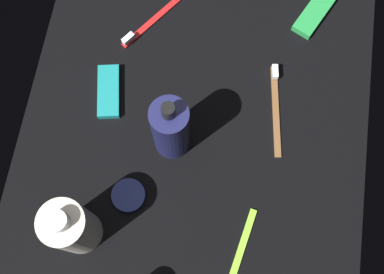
{
  "coord_description": "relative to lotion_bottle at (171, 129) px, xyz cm",
  "views": [
    {
      "loc": [
        -24.67,
        -3.9,
        85.73
      ],
      "look_at": [
        0.0,
        0.0,
        3.0
      ],
      "focal_mm": 45.24,
      "sensor_mm": 36.0,
      "label": 1
    }
  ],
  "objects": [
    {
      "name": "ground_plane",
      "position": [
        0.62,
        -3.55,
        -8.52
      ],
      "size": [
        84.0,
        64.0,
        1.2
      ],
      "primitive_type": "cube",
      "color": "black"
    },
    {
      "name": "lotion_bottle",
      "position": [
        0.0,
        0.0,
        0.0
      ],
      "size": [
        6.5,
        6.5,
        18.27
      ],
      "color": "#1C1E4D",
      "rests_on": "ground_plane"
    },
    {
      "name": "bodywash_bottle",
      "position": [
        -18.71,
        12.9,
        -0.29
      ],
      "size": [
        7.42,
        7.42,
        17.01
      ],
      "color": "silver",
      "rests_on": "ground_plane"
    },
    {
      "name": "toothbrush_red",
      "position": [
        24.05,
        8.14,
        -7.31
      ],
      "size": [
        15.26,
        11.56,
        2.1
      ],
      "color": "red",
      "rests_on": "ground_plane"
    },
    {
      "name": "toothbrush_brown",
      "position": [
        10.06,
        -18.0,
        -7.31
      ],
      "size": [
        17.97,
        3.91,
        2.1
      ],
      "color": "brown",
      "rests_on": "ground_plane"
    },
    {
      "name": "toothbrush_lime",
      "position": [
        -20.04,
        -14.42,
        -7.31
      ],
      "size": [
        17.9,
        4.57,
        2.1
      ],
      "color": "#8CD133",
      "rests_on": "ground_plane"
    },
    {
      "name": "snack_bar_green",
      "position": [
        30.35,
        -23.42,
        -7.17
      ],
      "size": [
        11.1,
        8.19,
        1.5
      ],
      "primitive_type": "cube",
      "rotation": [
        0.0,
        0.0,
        -0.46
      ],
      "color": "green",
      "rests_on": "ground_plane"
    },
    {
      "name": "snack_bar_teal",
      "position": [
        7.71,
        13.54,
        -7.17
      ],
      "size": [
        10.99,
        5.98,
        1.5
      ],
      "primitive_type": "cube",
      "rotation": [
        0.0,
        0.0,
        0.2
      ],
      "color": "teal",
      "rests_on": "ground_plane"
    },
    {
      "name": "cream_tin_left",
      "position": [
        -11.2,
        5.96,
        -7.14
      ],
      "size": [
        5.98,
        5.98,
        1.56
      ],
      "primitive_type": "cylinder",
      "color": "navy",
      "rests_on": "ground_plane"
    }
  ]
}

